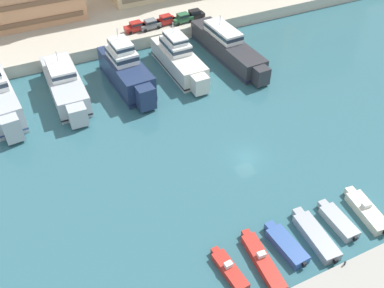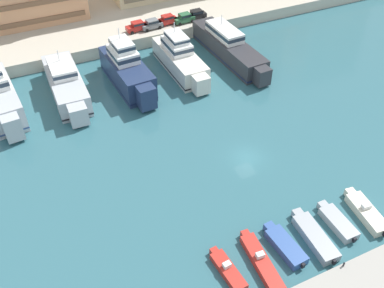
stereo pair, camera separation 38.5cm
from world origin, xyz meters
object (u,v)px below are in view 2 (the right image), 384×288
motorboat_cream_center_right (366,212)px  car_red_far_left (137,26)px  yacht_silver_mid_left (66,84)px  car_green_center_left (184,18)px  yacht_navy_center_left (127,70)px  motorboat_blue_mid_left (285,245)px  motorboat_grey_center_left (314,236)px  car_red_mid_left (167,20)px  yacht_charcoal_center_right (229,47)px  car_black_center (196,14)px  motorboat_red_left (261,262)px  yacht_silver_left (0,96)px  car_grey_left (152,24)px  motorboat_grey_center (337,222)px  motorboat_red_far_left (228,270)px  yacht_ivory_center (180,59)px

motorboat_cream_center_right → car_red_far_left: 52.43m
yacht_silver_mid_left → car_green_center_left: 28.19m
yacht_silver_mid_left → yacht_navy_center_left: yacht_navy_center_left is taller
motorboat_blue_mid_left → motorboat_grey_center_left: (3.64, -0.40, 0.01)m
yacht_silver_mid_left → car_red_mid_left: (22.41, 12.20, 1.19)m
yacht_charcoal_center_right → car_black_center: 12.39m
motorboat_red_left → car_red_far_left: 52.26m
yacht_silver_mid_left → motorboat_cream_center_right: bearing=-56.7°
yacht_silver_left → car_grey_left: bearing=22.4°
yacht_silver_mid_left → car_green_center_left: size_ratio=4.35×
motorboat_grey_center_left → motorboat_grey_center: bearing=8.4°
motorboat_cream_center_right → yacht_charcoal_center_right: bearing=85.4°
yacht_silver_mid_left → car_red_far_left: yacht_silver_mid_left is taller
yacht_silver_left → motorboat_red_far_left: bearing=-66.0°
motorboat_red_far_left → motorboat_grey_center_left: (10.70, -0.42, 0.09)m
yacht_silver_mid_left → motorboat_grey_center: bearing=-60.7°
yacht_silver_left → motorboat_grey_center_left: bearing=-54.6°
yacht_silver_left → yacht_silver_mid_left: yacht_silver_left is taller
motorboat_cream_center_right → car_red_mid_left: car_red_mid_left is taller
yacht_silver_mid_left → car_red_mid_left: 25.54m
yacht_silver_left → car_black_center: size_ratio=4.20×
motorboat_grey_center → yacht_navy_center_left: bearing=107.9°
motorboat_blue_mid_left → motorboat_cream_center_right: (11.25, -0.15, 0.03)m
yacht_navy_center_left → yacht_ivory_center: bearing=3.4°
yacht_charcoal_center_right → motorboat_grey_center: bearing=-100.3°
motorboat_cream_center_right → motorboat_grey_center_left: bearing=-178.1°
motorboat_cream_center_right → car_red_far_left: car_red_far_left is taller
motorboat_grey_center → car_grey_left: car_grey_left is taller
yacht_silver_mid_left → yacht_charcoal_center_right: yacht_charcoal_center_right is taller
car_black_center → yacht_ivory_center: bearing=-125.5°
motorboat_red_far_left → yacht_silver_left: bearing=114.0°
yacht_charcoal_center_right → car_green_center_left: (-3.33, 11.85, 1.16)m
motorboat_blue_mid_left → yacht_charcoal_center_right: bearing=69.7°
yacht_silver_left → yacht_charcoal_center_right: bearing=-0.2°
yacht_charcoal_center_right → car_red_mid_left: size_ratio=5.33×
motorboat_blue_mid_left → car_grey_left: size_ratio=1.52×
car_red_far_left → car_black_center: same height
yacht_ivory_center → yacht_charcoal_center_right: bearing=2.7°
motorboat_blue_mid_left → car_red_far_left: car_red_far_left is taller
yacht_navy_center_left → motorboat_red_far_left: bearing=-93.2°
motorboat_blue_mid_left → car_red_far_left: (1.58, 51.32, 2.72)m
motorboat_blue_mid_left → car_red_far_left: size_ratio=1.52×
yacht_navy_center_left → car_red_mid_left: 18.59m
car_green_center_left → car_black_center: bearing=9.8°
motorboat_blue_mid_left → motorboat_grey_center_left: bearing=-6.3°
yacht_charcoal_center_right → yacht_navy_center_left: bearing=-176.9°
motorboat_red_far_left → motorboat_red_left: 3.71m
motorboat_red_left → motorboat_grey_center_left: size_ratio=1.08×
motorboat_blue_mid_left → motorboat_cream_center_right: size_ratio=0.89×
motorboat_red_far_left → motorboat_grey_center: bearing=0.5°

